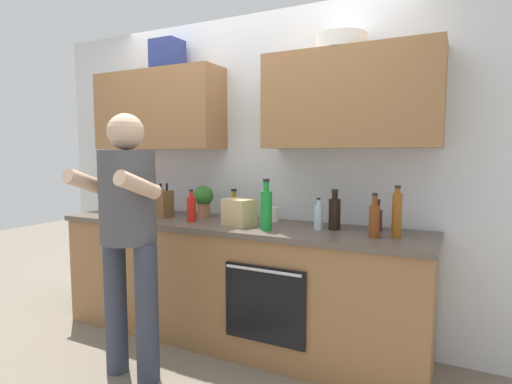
{
  "coord_description": "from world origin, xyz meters",
  "views": [
    {
      "loc": [
        1.51,
        -2.59,
        1.42
      ],
      "look_at": [
        0.25,
        -0.1,
        1.15
      ],
      "focal_mm": 28.63,
      "sensor_mm": 36.0,
      "label": 1
    }
  ],
  "objects_px": {
    "bottle_hotsauce": "(191,209)",
    "bottle_water": "(318,217)",
    "grocery_bag_bread": "(239,212)",
    "potted_herb": "(203,199)",
    "person_standing": "(128,224)",
    "bottle_vinegar": "(374,220)",
    "bottle_soda": "(266,209)",
    "bottle_oil": "(234,208)",
    "cup_coffee": "(273,214)",
    "bottle_wine": "(378,218)",
    "grocery_bag_crisps": "(132,201)",
    "bottle_syrup": "(397,214)",
    "knife_block": "(164,204)",
    "bottle_soy": "(335,213)"
  },
  "relations": [
    {
      "from": "person_standing",
      "to": "bottle_vinegar",
      "type": "height_order",
      "value": "person_standing"
    },
    {
      "from": "bottle_wine",
      "to": "grocery_bag_crisps",
      "type": "distance_m",
      "value": 2.1
    },
    {
      "from": "person_standing",
      "to": "bottle_soda",
      "type": "relative_size",
      "value": 4.78
    },
    {
      "from": "bottle_vinegar",
      "to": "bottle_water",
      "type": "height_order",
      "value": "bottle_vinegar"
    },
    {
      "from": "bottle_wine",
      "to": "cup_coffee",
      "type": "distance_m",
      "value": 0.77
    },
    {
      "from": "bottle_hotsauce",
      "to": "grocery_bag_crisps",
      "type": "distance_m",
      "value": 0.8
    },
    {
      "from": "bottle_wine",
      "to": "bottle_hotsauce",
      "type": "bearing_deg",
      "value": -168.38
    },
    {
      "from": "bottle_oil",
      "to": "bottle_wine",
      "type": "height_order",
      "value": "bottle_oil"
    },
    {
      "from": "bottle_hotsauce",
      "to": "bottle_vinegar",
      "type": "bearing_deg",
      "value": 1.13
    },
    {
      "from": "bottle_oil",
      "to": "bottle_wine",
      "type": "relative_size",
      "value": 1.14
    },
    {
      "from": "bottle_soy",
      "to": "potted_herb",
      "type": "bearing_deg",
      "value": 177.5
    },
    {
      "from": "bottle_water",
      "to": "potted_herb",
      "type": "bearing_deg",
      "value": 174.57
    },
    {
      "from": "bottle_hotsauce",
      "to": "potted_herb",
      "type": "distance_m",
      "value": 0.23
    },
    {
      "from": "bottle_soy",
      "to": "bottle_oil",
      "type": "distance_m",
      "value": 0.82
    },
    {
      "from": "person_standing",
      "to": "bottle_soy",
      "type": "relative_size",
      "value": 6.05
    },
    {
      "from": "cup_coffee",
      "to": "knife_block",
      "type": "bearing_deg",
      "value": -167.73
    },
    {
      "from": "bottle_wine",
      "to": "grocery_bag_crisps",
      "type": "xyz_separation_m",
      "value": [
        -2.09,
        -0.08,
        0.02
      ]
    },
    {
      "from": "bottle_oil",
      "to": "grocery_bag_crisps",
      "type": "xyz_separation_m",
      "value": [
        -1.01,
        -0.04,
        0.01
      ]
    },
    {
      "from": "bottle_water",
      "to": "knife_block",
      "type": "relative_size",
      "value": 0.79
    },
    {
      "from": "bottle_hotsauce",
      "to": "cup_coffee",
      "type": "relative_size",
      "value": 2.27
    },
    {
      "from": "potted_herb",
      "to": "grocery_bag_bread",
      "type": "bearing_deg",
      "value": -24.8
    },
    {
      "from": "bottle_syrup",
      "to": "bottle_water",
      "type": "height_order",
      "value": "bottle_syrup"
    },
    {
      "from": "bottle_vinegar",
      "to": "bottle_wine",
      "type": "distance_m",
      "value": 0.25
    },
    {
      "from": "potted_herb",
      "to": "person_standing",
      "type": "bearing_deg",
      "value": -88.13
    },
    {
      "from": "bottle_soy",
      "to": "grocery_bag_bread",
      "type": "xyz_separation_m",
      "value": [
        -0.65,
        -0.16,
        -0.02
      ]
    },
    {
      "from": "bottle_soda",
      "to": "bottle_water",
      "type": "relative_size",
      "value": 1.61
    },
    {
      "from": "bottle_vinegar",
      "to": "bottle_water",
      "type": "distance_m",
      "value": 0.4
    },
    {
      "from": "bottle_water",
      "to": "grocery_bag_bread",
      "type": "height_order",
      "value": "bottle_water"
    },
    {
      "from": "bottle_syrup",
      "to": "potted_herb",
      "type": "xyz_separation_m",
      "value": [
        -1.51,
        0.14,
        0.0
      ]
    },
    {
      "from": "bottle_soda",
      "to": "bottle_vinegar",
      "type": "distance_m",
      "value": 0.7
    },
    {
      "from": "bottle_oil",
      "to": "bottle_vinegar",
      "type": "height_order",
      "value": "bottle_vinegar"
    },
    {
      "from": "bottle_soy",
      "to": "bottle_vinegar",
      "type": "bearing_deg",
      "value": -27.37
    },
    {
      "from": "bottle_water",
      "to": "grocery_bag_bread",
      "type": "distance_m",
      "value": 0.57
    },
    {
      "from": "knife_block",
      "to": "grocery_bag_crisps",
      "type": "relative_size",
      "value": 1.05
    },
    {
      "from": "grocery_bag_bread",
      "to": "bottle_vinegar",
      "type": "bearing_deg",
      "value": 0.29
    },
    {
      "from": "knife_block",
      "to": "potted_herb",
      "type": "relative_size",
      "value": 1.07
    },
    {
      "from": "bottle_syrup",
      "to": "bottle_soda",
      "type": "xyz_separation_m",
      "value": [
        -0.82,
        -0.13,
        -0.0
      ]
    },
    {
      "from": "bottle_soda",
      "to": "bottle_wine",
      "type": "distance_m",
      "value": 0.75
    },
    {
      "from": "bottle_vinegar",
      "to": "cup_coffee",
      "type": "relative_size",
      "value": 2.54
    },
    {
      "from": "bottle_hotsauce",
      "to": "bottle_vinegar",
      "type": "relative_size",
      "value": 0.89
    },
    {
      "from": "bottle_soda",
      "to": "bottle_oil",
      "type": "height_order",
      "value": "bottle_soda"
    },
    {
      "from": "bottle_soda",
      "to": "cup_coffee",
      "type": "distance_m",
      "value": 0.36
    },
    {
      "from": "bottle_hotsauce",
      "to": "bottle_water",
      "type": "bearing_deg",
      "value": 7.8
    },
    {
      "from": "bottle_hotsauce",
      "to": "bottle_vinegar",
      "type": "xyz_separation_m",
      "value": [
        1.34,
        0.03,
        0.01
      ]
    },
    {
      "from": "bottle_syrup",
      "to": "grocery_bag_crisps",
      "type": "height_order",
      "value": "bottle_syrup"
    },
    {
      "from": "bottle_soy",
      "to": "knife_block",
      "type": "xyz_separation_m",
      "value": [
        -1.39,
        -0.08,
        -0.01
      ]
    },
    {
      "from": "person_standing",
      "to": "knife_block",
      "type": "xyz_separation_m",
      "value": [
        -0.32,
        0.74,
        0.03
      ]
    },
    {
      "from": "bottle_wine",
      "to": "bottle_syrup",
      "type": "bearing_deg",
      "value": -51.42
    },
    {
      "from": "bottle_hotsauce",
      "to": "knife_block",
      "type": "xyz_separation_m",
      "value": [
        -0.34,
        0.09,
        0.01
      ]
    },
    {
      "from": "bottle_hotsauce",
      "to": "bottle_vinegar",
      "type": "distance_m",
      "value": 1.34
    }
  ]
}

